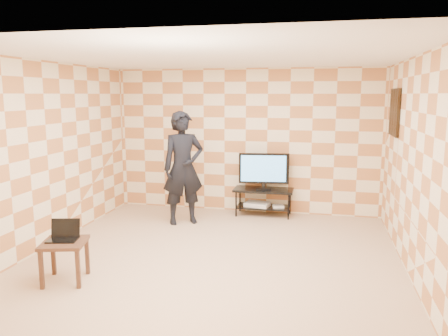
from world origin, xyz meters
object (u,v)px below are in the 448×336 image
Objects in this scene: side_table at (64,248)px; person at (183,168)px; tv_stand at (263,196)px; tv at (264,169)px.

person is at bearing 76.09° from side_table.
tv_stand is 3.92m from side_table.
side_table is at bearing -119.74° from tv_stand.
tv is at bearing 60.24° from side_table.
side_table is 2.77m from person.
tv_stand is at bearing 82.82° from tv.
side_table is at bearing -135.28° from person.
tv is 0.47× the size of person.
tv_stand is 1.19× the size of tv.
person reaches higher than tv_stand.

